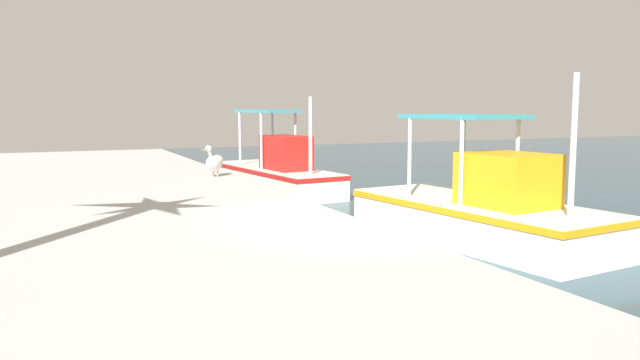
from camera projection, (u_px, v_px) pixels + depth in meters
name	position (u px, v px, depth m)	size (l,w,h in m)	color
quay_pier	(17.00, 276.00, 8.25)	(36.00, 10.00, 0.80)	#B2B2AD
fishing_boat_nearest	(277.00, 172.00, 19.27)	(6.07, 2.34, 2.85)	silver
fishing_boat_second	(483.00, 211.00, 12.12)	(5.71, 2.83, 3.14)	silver
pelican	(214.00, 161.00, 16.11)	(0.82, 0.83, 0.82)	tan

